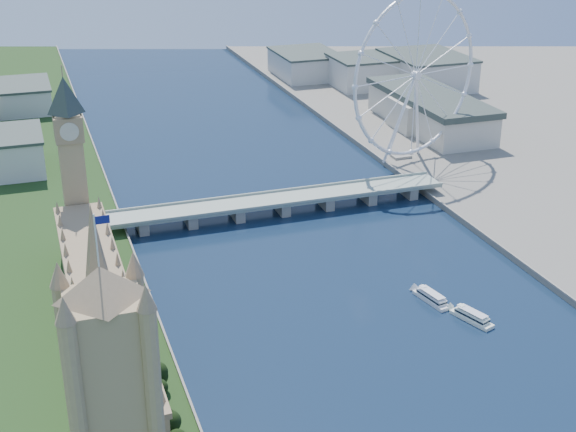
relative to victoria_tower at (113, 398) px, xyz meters
name	(u,v)px	position (x,y,z in m)	size (l,w,h in m)	color
victoria_tower	(113,398)	(0.00, 0.00, 0.00)	(28.16, 28.16, 112.00)	tan
parliament_range	(102,316)	(7.00, 115.00, -36.01)	(24.00, 200.00, 70.00)	tan
big_ben	(70,143)	(7.00, 223.00, 12.08)	(20.02, 20.02, 110.00)	tan
westminster_bridge	(282,202)	(135.00, 245.00, -47.86)	(220.00, 22.00, 9.50)	gray
london_eye	(416,76)	(254.98, 300.08, 13.03)	(113.60, 39.12, 124.30)	silver
county_hall	(428,130)	(310.00, 375.00, -54.49)	(54.00, 144.00, 35.00)	beige
city_skyline	(234,88)	(174.22, 505.08, -37.53)	(505.00, 280.00, 32.00)	beige
tour_boat_near	(431,301)	(170.07, 108.23, -54.49)	(6.67, 26.30, 5.78)	silver
tour_boat_far	(472,321)	(179.64, 84.88, -54.49)	(6.62, 26.10, 5.73)	white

